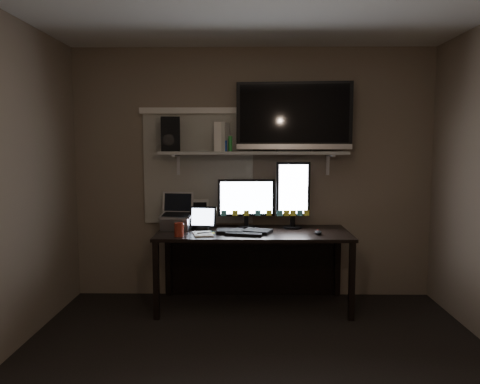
{
  "coord_description": "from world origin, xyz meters",
  "views": [
    {
      "loc": [
        -0.07,
        -2.92,
        1.55
      ],
      "look_at": [
        -0.12,
        1.25,
        1.12
      ],
      "focal_mm": 35.0,
      "sensor_mm": 36.0,
      "label": 1
    }
  ],
  "objects_px": {
    "monitor_landscape": "(246,203)",
    "speaker": "(170,134)",
    "desk": "(253,247)",
    "keyboard": "(244,231)",
    "cup": "(179,230)",
    "tablet": "(203,218)",
    "laptop": "(176,212)",
    "monitor_portrait": "(293,195)",
    "mouse": "(318,232)",
    "game_console": "(222,137)",
    "tv": "(294,117)"
  },
  "relations": [
    {
      "from": "cup",
      "to": "keyboard",
      "type": "bearing_deg",
      "value": 17.11
    },
    {
      "from": "monitor_landscape",
      "to": "tv",
      "type": "bearing_deg",
      "value": -5.87
    },
    {
      "from": "cup",
      "to": "mouse",
      "type": "bearing_deg",
      "value": 4.99
    },
    {
      "from": "desk",
      "to": "tablet",
      "type": "height_order",
      "value": "tablet"
    },
    {
      "from": "desk",
      "to": "keyboard",
      "type": "relative_size",
      "value": 3.55
    },
    {
      "from": "laptop",
      "to": "speaker",
      "type": "height_order",
      "value": "speaker"
    },
    {
      "from": "monitor_portrait",
      "to": "game_console",
      "type": "distance_m",
      "value": 0.89
    },
    {
      "from": "game_console",
      "to": "speaker",
      "type": "relative_size",
      "value": 0.85
    },
    {
      "from": "monitor_portrait",
      "to": "tv",
      "type": "bearing_deg",
      "value": 74.36
    },
    {
      "from": "monitor_landscape",
      "to": "speaker",
      "type": "relative_size",
      "value": 1.7
    },
    {
      "from": "desk",
      "to": "laptop",
      "type": "xyz_separation_m",
      "value": [
        -0.74,
        -0.03,
        0.35
      ]
    },
    {
      "from": "tablet",
      "to": "tv",
      "type": "bearing_deg",
      "value": 14.53
    },
    {
      "from": "keyboard",
      "to": "game_console",
      "type": "distance_m",
      "value": 0.93
    },
    {
      "from": "monitor_portrait",
      "to": "tablet",
      "type": "xyz_separation_m",
      "value": [
        -0.87,
        -0.1,
        -0.22
      ]
    },
    {
      "from": "monitor_landscape",
      "to": "monitor_portrait",
      "type": "relative_size",
      "value": 0.84
    },
    {
      "from": "speaker",
      "to": "laptop",
      "type": "bearing_deg",
      "value": -65.25
    },
    {
      "from": "tablet",
      "to": "laptop",
      "type": "relative_size",
      "value": 0.75
    },
    {
      "from": "keyboard",
      "to": "speaker",
      "type": "xyz_separation_m",
      "value": [
        -0.71,
        0.25,
        0.9
      ]
    },
    {
      "from": "monitor_portrait",
      "to": "game_console",
      "type": "xyz_separation_m",
      "value": [
        -0.69,
        -0.0,
        0.56
      ]
    },
    {
      "from": "keyboard",
      "to": "cup",
      "type": "height_order",
      "value": "cup"
    },
    {
      "from": "speaker",
      "to": "mouse",
      "type": "bearing_deg",
      "value": -23.69
    },
    {
      "from": "monitor_portrait",
      "to": "laptop",
      "type": "distance_m",
      "value": 1.14
    },
    {
      "from": "monitor_landscape",
      "to": "monitor_portrait",
      "type": "distance_m",
      "value": 0.46
    },
    {
      "from": "game_console",
      "to": "monitor_landscape",
      "type": "bearing_deg",
      "value": 25.81
    },
    {
      "from": "laptop",
      "to": "cup",
      "type": "distance_m",
      "value": 0.37
    },
    {
      "from": "monitor_landscape",
      "to": "tablet",
      "type": "bearing_deg",
      "value": -166.48
    },
    {
      "from": "desk",
      "to": "monitor_portrait",
      "type": "relative_size",
      "value": 2.72
    },
    {
      "from": "monitor_landscape",
      "to": "cup",
      "type": "distance_m",
      "value": 0.78
    },
    {
      "from": "tv",
      "to": "keyboard",
      "type": "bearing_deg",
      "value": -145.89
    },
    {
      "from": "monitor_landscape",
      "to": "speaker",
      "type": "bearing_deg",
      "value": 178.32
    },
    {
      "from": "speaker",
      "to": "monitor_portrait",
      "type": "bearing_deg",
      "value": -10.55
    },
    {
      "from": "desk",
      "to": "monitor_portrait",
      "type": "height_order",
      "value": "monitor_portrait"
    },
    {
      "from": "monitor_landscape",
      "to": "desk",
      "type": "bearing_deg",
      "value": -56.96
    },
    {
      "from": "monitor_landscape",
      "to": "cup",
      "type": "height_order",
      "value": "monitor_landscape"
    },
    {
      "from": "monitor_portrait",
      "to": "speaker",
      "type": "xyz_separation_m",
      "value": [
        -1.19,
        -0.0,
        0.58
      ]
    },
    {
      "from": "keyboard",
      "to": "cup",
      "type": "distance_m",
      "value": 0.6
    },
    {
      "from": "mouse",
      "to": "tablet",
      "type": "distance_m",
      "value": 1.1
    },
    {
      "from": "monitor_landscape",
      "to": "mouse",
      "type": "xyz_separation_m",
      "value": [
        0.65,
        -0.35,
        -0.23
      ]
    },
    {
      "from": "laptop",
      "to": "game_console",
      "type": "relative_size",
      "value": 1.24
    },
    {
      "from": "monitor_portrait",
      "to": "mouse",
      "type": "distance_m",
      "value": 0.49
    },
    {
      "from": "laptop",
      "to": "tv",
      "type": "xyz_separation_m",
      "value": [
        1.13,
        0.1,
        0.91
      ]
    },
    {
      "from": "desk",
      "to": "monitor_portrait",
      "type": "xyz_separation_m",
      "value": [
        0.39,
        0.06,
        0.51
      ]
    },
    {
      "from": "desk",
      "to": "mouse",
      "type": "relative_size",
      "value": 17.77
    },
    {
      "from": "game_console",
      "to": "speaker",
      "type": "distance_m",
      "value": 0.5
    },
    {
      "from": "laptop",
      "to": "tablet",
      "type": "bearing_deg",
      "value": 3.49
    },
    {
      "from": "tablet",
      "to": "cup",
      "type": "distance_m",
      "value": 0.38
    },
    {
      "from": "tv",
      "to": "game_console",
      "type": "xyz_separation_m",
      "value": [
        -0.69,
        -0.02,
        -0.19
      ]
    },
    {
      "from": "desk",
      "to": "tv",
      "type": "distance_m",
      "value": 1.32
    },
    {
      "from": "laptop",
      "to": "speaker",
      "type": "xyz_separation_m",
      "value": [
        -0.06,
        0.09,
        0.74
      ]
    },
    {
      "from": "monitor_landscape",
      "to": "tv",
      "type": "distance_m",
      "value": 0.95
    }
  ]
}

